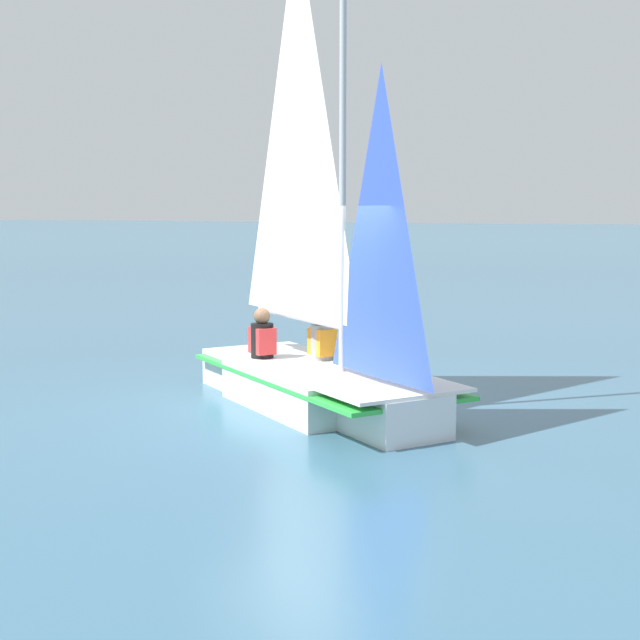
% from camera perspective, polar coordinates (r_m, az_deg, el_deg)
% --- Properties ---
extents(ground_plane, '(260.00, 260.00, 0.00)m').
position_cam_1_polar(ground_plane, '(11.20, 0.00, -5.57)').
color(ground_plane, '#38607A').
extents(sailboat_main, '(4.36, 3.73, 6.13)m').
position_cam_1_polar(sailboat_main, '(11.09, -0.13, -1.41)').
color(sailboat_main, silver).
rests_on(sailboat_main, ground_plane).
extents(sailor_helm, '(0.43, 0.42, 1.16)m').
position_cam_1_polar(sailor_helm, '(11.69, 0.14, -1.88)').
color(sailor_helm, black).
rests_on(sailor_helm, ground_plane).
extents(sailor_crew, '(0.43, 0.42, 1.16)m').
position_cam_1_polar(sailor_crew, '(11.85, -3.72, -1.83)').
color(sailor_crew, black).
rests_on(sailor_crew, ground_plane).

